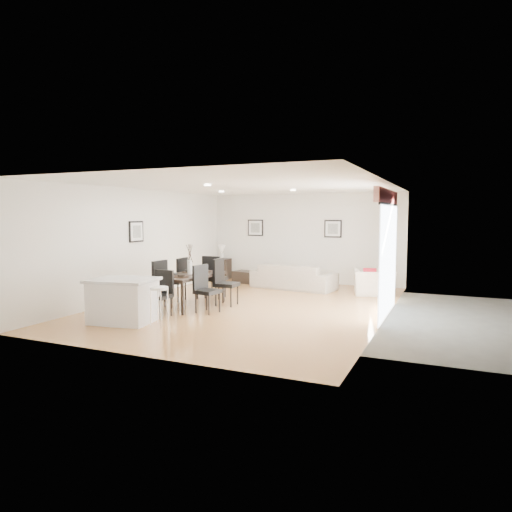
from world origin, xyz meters
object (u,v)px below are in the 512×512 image
at_px(dining_table, 190,278).
at_px(side_table, 222,269).
at_px(dining_chair_wnear, 156,281).
at_px(dining_chair_efar, 223,279).
at_px(kitchen_island, 123,300).
at_px(bar_stool, 159,293).
at_px(sofa, 294,276).
at_px(dining_chair_head, 162,291).
at_px(armchair, 374,282).
at_px(coffee_table, 249,277).
at_px(dining_chair_foot, 213,275).
at_px(dining_chair_enear, 204,286).
at_px(dining_chair_wfar, 178,277).

height_order(dining_table, side_table, dining_table).
relative_size(dining_chair_wnear, dining_chair_efar, 1.00).
distance_m(kitchen_island, bar_stool, 0.86).
height_order(sofa, dining_chair_head, dining_chair_head).
bearing_deg(kitchen_island, sofa, 63.22).
bearing_deg(dining_chair_head, side_table, 105.79).
relative_size(armchair, side_table, 1.54).
bearing_deg(bar_stool, coffee_table, 97.55).
xyz_separation_m(sofa, dining_chair_foot, (-1.32, -2.21, 0.25)).
xyz_separation_m(dining_chair_foot, bar_stool, (0.47, -2.91, 0.04)).
relative_size(dining_chair_foot, kitchen_island, 0.79).
bearing_deg(side_table, dining_chair_head, -74.95).
bearing_deg(dining_chair_head, dining_table, 90.80).
bearing_deg(dining_chair_head, coffee_table, 93.94).
bearing_deg(armchair, dining_chair_enear, 35.75).
bearing_deg(side_table, dining_chair_foot, -65.57).
relative_size(dining_table, side_table, 2.76).
height_order(armchair, kitchen_island, kitchen_island).
bearing_deg(sofa, dining_chair_efar, 84.28).
height_order(dining_chair_wnear, dining_chair_wfar, dining_chair_wnear).
distance_m(dining_chair_wnear, bar_stool, 1.76).
bearing_deg(dining_table, dining_chair_efar, 38.79).
relative_size(dining_chair_wfar, coffee_table, 1.18).
bearing_deg(dining_chair_foot, dining_chair_enear, 110.48).
bearing_deg(dining_chair_enear, dining_chair_efar, 10.50).
bearing_deg(dining_table, kitchen_island, -98.05).
bearing_deg(armchair, bar_stool, 43.46).
xyz_separation_m(dining_chair_enear, dining_chair_head, (-0.61, -0.66, -0.04)).
relative_size(dining_chair_efar, dining_chair_head, 1.13).
height_order(sofa, side_table, sofa).
relative_size(dining_table, dining_chair_head, 1.92).
xyz_separation_m(armchair, kitchen_island, (-3.92, -4.97, 0.10)).
distance_m(dining_chair_wnear, kitchen_island, 1.42).
height_order(sofa, dining_table, dining_table).
bearing_deg(side_table, dining_chair_wnear, -80.07).
relative_size(dining_chair_enear, dining_chair_foot, 0.95).
height_order(dining_chair_head, kitchen_island, dining_chair_head).
height_order(dining_table, dining_chair_enear, dining_chair_enear).
distance_m(dining_chair_wnear, dining_chair_efar, 1.50).
bearing_deg(dining_chair_wnear, dining_chair_enear, 94.89).
distance_m(dining_chair_head, kitchen_island, 0.83).
xyz_separation_m(dining_chair_wfar, coffee_table, (0.34, 3.32, -0.41)).
xyz_separation_m(dining_chair_wnear, dining_chair_efar, (1.22, 0.88, 0.00)).
distance_m(armchair, dining_chair_enear, 4.63).
bearing_deg(armchair, sofa, -18.57).
bearing_deg(dining_chair_wfar, coffee_table, 170.13).
bearing_deg(dining_chair_head, dining_chair_wnear, 134.26).
bearing_deg(dining_chair_wnear, bar_stool, 41.82).
relative_size(dining_chair_wnear, dining_chair_enear, 1.05).
bearing_deg(coffee_table, bar_stool, -73.45).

